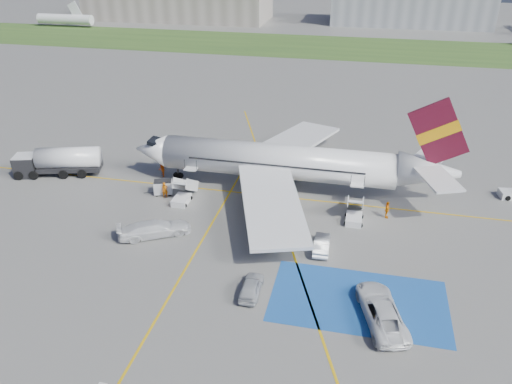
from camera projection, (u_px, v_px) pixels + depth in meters
ground at (249, 257)px, 45.35m from camera, size 400.00×400.00×0.00m
grass_strip at (335, 47)px, 127.48m from camera, size 400.00×30.00×0.01m
taxiway_line_main at (274, 196)px, 55.72m from camera, size 120.00×0.20×0.01m
taxiway_line_cross at (154, 323)px, 37.67m from camera, size 0.20×60.00×0.01m
taxiway_line_diag at (274, 196)px, 55.72m from camera, size 20.71×56.45×0.01m
staging_box at (359, 301)px, 39.96m from camera, size 14.00×8.00×0.01m
terminal_west at (178, 3)px, 166.07m from camera, size 60.00×22.00×10.00m
terminal_centre at (411, 5)px, 155.40m from camera, size 48.00×18.00×12.00m
airliner at (291, 163)px, 55.59m from camera, size 36.81×32.95×11.92m
airstairs_fwd at (183, 196)px, 54.43m from camera, size 1.90×5.20×3.60m
airstairs_aft at (354, 215)px, 50.85m from camera, size 1.90×5.20×3.60m
fuel_tanker at (59, 163)px, 60.09m from camera, size 10.38×5.38×3.43m
gpu_cart at (163, 188)px, 55.85m from camera, size 2.30×1.84×1.68m
car_silver_a at (251, 287)px, 40.47m from camera, size 1.69×4.01×1.36m
car_silver_b at (322, 244)px, 46.02m from camera, size 1.53×4.08×1.33m
van_white_a at (382, 308)px, 37.61m from camera, size 4.06×6.12×2.11m
van_white_b at (154, 226)px, 48.06m from camera, size 5.61×4.44×2.05m
crew_fwd at (165, 190)px, 55.08m from camera, size 0.79×0.72×1.81m
crew_nose at (162, 169)px, 59.77m from camera, size 1.05×1.13×1.87m
crew_aft at (387, 210)px, 51.11m from camera, size 0.47×1.10×1.87m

